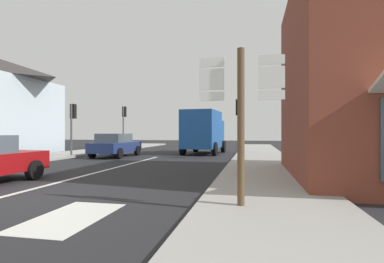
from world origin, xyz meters
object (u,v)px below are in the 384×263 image
object	(u,v)px
sedan_far	(116,145)
traffic_light_near_left	(73,118)
route_sign_post	(241,114)
traffic_light_near_right	(238,115)
traffic_light_far_left	(124,118)
delivery_truck	(204,131)

from	to	relation	value
sedan_far	traffic_light_near_left	bearing A→B (deg)	-161.68
route_sign_post	traffic_light_near_left	xyz separation A→B (m)	(-10.77, 10.87, 0.54)
route_sign_post	traffic_light_near_left	distance (m)	15.31
sedan_far	traffic_light_near_right	world-z (taller)	traffic_light_near_right
route_sign_post	traffic_light_near_right	world-z (taller)	traffic_light_near_right
traffic_light_near_right	traffic_light_far_left	bearing A→B (deg)	144.90
traffic_light_near_right	traffic_light_far_left	world-z (taller)	traffic_light_far_left
sedan_far	route_sign_post	bearing A→B (deg)	-54.65
traffic_light_near_right	traffic_light_near_left	bearing A→B (deg)	-177.76
route_sign_post	traffic_light_near_right	bearing A→B (deg)	93.00
delivery_truck	traffic_light_near_right	bearing A→B (deg)	-56.92
traffic_light_far_left	traffic_light_near_left	size ratio (longest dim) A/B	1.14
route_sign_post	traffic_light_near_left	world-z (taller)	traffic_light_near_left
traffic_light_near_left	traffic_light_near_right	bearing A→B (deg)	2.24
delivery_truck	traffic_light_near_left	world-z (taller)	traffic_light_near_left
sedan_far	delivery_truck	world-z (taller)	delivery_truck
sedan_far	traffic_light_near_right	bearing A→B (deg)	-3.13
traffic_light_near_right	route_sign_post	bearing A→B (deg)	-87.00
traffic_light_near_right	traffic_light_far_left	xyz separation A→B (m)	(-10.18, 7.15, 0.27)
sedan_far	delivery_truck	bearing A→B (deg)	36.22
sedan_far	traffic_light_near_right	distance (m)	7.92
traffic_light_far_left	traffic_light_near_left	world-z (taller)	traffic_light_far_left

